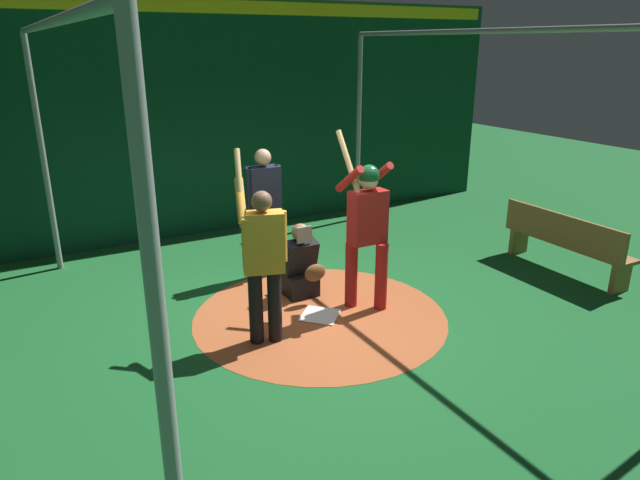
# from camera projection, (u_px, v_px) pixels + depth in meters

# --- Properties ---
(ground_plane) EXTENTS (27.40, 27.40, 0.00)m
(ground_plane) POSITION_uv_depth(u_px,v_px,m) (320.00, 316.00, 6.74)
(ground_plane) COLOR #195B28
(dirt_circle) EXTENTS (2.97, 2.97, 0.01)m
(dirt_circle) POSITION_uv_depth(u_px,v_px,m) (320.00, 316.00, 6.74)
(dirt_circle) COLOR #AD562D
(dirt_circle) RESTS_ON ground
(home_plate) EXTENTS (0.59, 0.59, 0.01)m
(home_plate) POSITION_uv_depth(u_px,v_px,m) (320.00, 315.00, 6.74)
(home_plate) COLOR white
(home_plate) RESTS_ON dirt_circle
(batter) EXTENTS (0.68, 0.49, 2.10)m
(batter) POSITION_uv_depth(u_px,v_px,m) (367.00, 223.00, 6.64)
(batter) COLOR maroon
(batter) RESTS_ON ground
(catcher) EXTENTS (0.58, 0.40, 0.96)m
(catcher) POSITION_uv_depth(u_px,v_px,m) (301.00, 268.00, 7.19)
(catcher) COLOR black
(catcher) RESTS_ON ground
(umpire) EXTENTS (0.22, 0.49, 1.75)m
(umpire) POSITION_uv_depth(u_px,v_px,m) (264.00, 206.00, 7.63)
(umpire) COLOR #4C4C51
(umpire) RESTS_ON ground
(visitor) EXTENTS (0.63, 0.51, 2.04)m
(visitor) POSITION_uv_depth(u_px,v_px,m) (263.00, 257.00, 5.89)
(visitor) COLOR black
(visitor) RESTS_ON ground
(back_wall) EXTENTS (0.23, 11.40, 3.73)m
(back_wall) POSITION_uv_depth(u_px,v_px,m) (206.00, 119.00, 9.29)
(back_wall) COLOR #0C3D26
(back_wall) RESTS_ON ground
(cage_frame) EXTENTS (6.36, 5.10, 3.22)m
(cage_frame) POSITION_uv_depth(u_px,v_px,m) (320.00, 120.00, 6.00)
(cage_frame) COLOR gray
(cage_frame) RESTS_ON ground
(bench) EXTENTS (1.93, 0.36, 0.85)m
(bench) POSITION_uv_depth(u_px,v_px,m) (565.00, 241.00, 7.92)
(bench) COLOR olive
(bench) RESTS_ON ground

